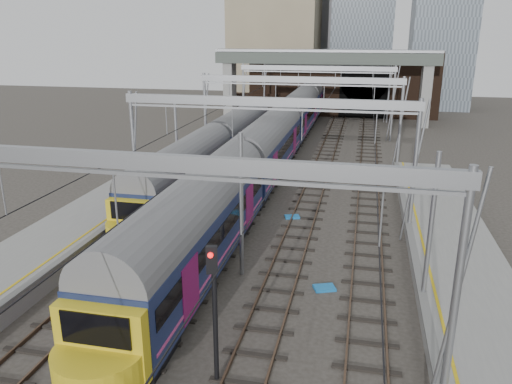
% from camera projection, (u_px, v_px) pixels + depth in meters
% --- Properties ---
extents(ground, '(160.00, 160.00, 0.00)m').
position_uv_depth(ground, '(231.00, 294.00, 22.51)').
color(ground, '#38332D').
rests_on(ground, ground).
extents(platform_left, '(4.32, 55.00, 1.12)m').
position_uv_depth(platform_left, '(60.00, 242.00, 26.74)').
color(platform_left, gray).
rests_on(platform_left, ground).
extents(platform_right, '(4.32, 47.00, 1.12)m').
position_uv_depth(platform_right, '(481.00, 329.00, 18.87)').
color(platform_right, gray).
rests_on(platform_right, ground).
extents(tracks, '(14.40, 80.00, 0.22)m').
position_uv_depth(tracks, '(285.00, 194.00, 36.46)').
color(tracks, '#4C3828').
rests_on(tracks, ground).
extents(overhead_line, '(16.80, 80.00, 8.00)m').
position_uv_depth(overhead_line, '(299.00, 93.00, 40.50)').
color(overhead_line, gray).
rests_on(overhead_line, ground).
extents(retaining_wall, '(28.00, 2.75, 9.00)m').
position_uv_depth(retaining_wall, '(338.00, 85.00, 69.22)').
color(retaining_wall, '#311F15').
rests_on(retaining_wall, ground).
extents(overbridge, '(28.00, 3.00, 9.25)m').
position_uv_depth(overbridge, '(325.00, 66.00, 63.09)').
color(overbridge, gray).
rests_on(overbridge, ground).
extents(train_main, '(3.03, 70.07, 5.14)m').
position_uv_depth(train_main, '(285.00, 128.00, 47.41)').
color(train_main, black).
rests_on(train_main, ground).
extents(train_second, '(2.66, 30.80, 4.62)m').
position_uv_depth(train_second, '(216.00, 149.00, 39.63)').
color(train_second, black).
rests_on(train_second, ground).
extents(signal_near_left, '(0.33, 0.45, 4.50)m').
position_uv_depth(signal_near_left, '(195.00, 209.00, 24.77)').
color(signal_near_left, black).
rests_on(signal_near_left, ground).
extents(signal_near_centre, '(0.39, 0.47, 5.04)m').
position_uv_depth(signal_near_centre, '(214.00, 299.00, 15.88)').
color(signal_near_centre, black).
rests_on(signal_near_centre, ground).
extents(relay_cabinet, '(0.83, 0.76, 1.34)m').
position_uv_depth(relay_cabinet, '(124.00, 273.00, 22.97)').
color(relay_cabinet, silver).
rests_on(relay_cabinet, ground).
extents(equip_cover_a, '(0.91, 0.66, 0.11)m').
position_uv_depth(equip_cover_a, '(195.00, 260.00, 25.79)').
color(equip_cover_a, blue).
rests_on(equip_cover_a, ground).
extents(equip_cover_b, '(1.07, 0.90, 0.11)m').
position_uv_depth(equip_cover_b, '(292.00, 217.00, 31.78)').
color(equip_cover_b, blue).
rests_on(equip_cover_b, ground).
extents(equip_cover_c, '(1.14, 0.98, 0.11)m').
position_uv_depth(equip_cover_c, '(324.00, 288.00, 22.92)').
color(equip_cover_c, blue).
rests_on(equip_cover_c, ground).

